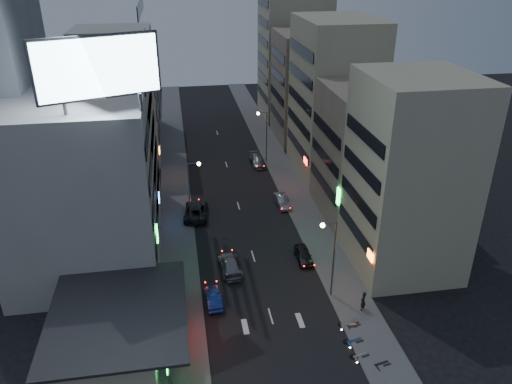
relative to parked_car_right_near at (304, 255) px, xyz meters
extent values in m
plane|color=black|center=(-5.21, -12.35, -0.66)|extent=(180.00, 180.00, 0.00)
cube|color=#4C4C4F|center=(-13.21, 17.65, -0.60)|extent=(4.00, 120.00, 0.12)
cube|color=#4C4C4F|center=(2.79, 17.65, -0.60)|extent=(4.00, 120.00, 0.12)
cube|color=#ABA686|center=(-19.21, -10.35, 1.14)|extent=(8.00, 12.00, 3.60)
cube|color=black|center=(-18.21, -10.35, 3.09)|extent=(11.00, 13.00, 0.25)
cube|color=black|center=(-14.11, -10.35, 2.44)|extent=(0.12, 4.00, 0.90)
cube|color=#FF1E14|center=(-14.03, -10.35, 2.44)|extent=(0.04, 3.70, 0.70)
cube|color=#A3A39E|center=(-22.21, 7.65, 8.34)|extent=(14.00, 24.00, 18.00)
cube|color=#ABA686|center=(9.79, -1.85, 9.34)|extent=(10.00, 11.00, 20.00)
cube|color=gray|center=(10.29, 9.65, 7.34)|extent=(11.00, 12.00, 16.00)
cube|color=#ABA686|center=(9.79, 22.65, 10.34)|extent=(10.00, 14.00, 22.00)
cube|color=#A3A39E|center=(-20.71, 32.65, 9.34)|extent=(11.00, 10.00, 20.00)
cube|color=gray|center=(-21.21, 45.65, 6.84)|extent=(12.00, 10.00, 15.00)
cube|color=gray|center=(10.29, 37.65, 8.34)|extent=(11.00, 12.00, 18.00)
cube|color=#ABA686|center=(10.79, 51.65, 11.34)|extent=(12.00, 12.00, 24.00)
cylinder|color=#595B60|center=(-21.21, -2.35, 18.09)|extent=(0.30, 0.30, 1.50)
cylinder|color=#595B60|center=(-15.21, -2.35, 18.09)|extent=(0.30, 0.30, 1.50)
cube|color=black|center=(-18.21, -2.35, 21.04)|extent=(9.52, 3.75, 5.00)
cube|color=#BFEAFF|center=(-18.13, -2.55, 21.04)|extent=(9.04, 3.34, 4.60)
cylinder|color=#595B60|center=(1.09, -6.35, 3.46)|extent=(0.16, 0.16, 8.00)
cylinder|color=#595B60|center=(0.39, -6.35, 7.36)|extent=(1.40, 0.10, 0.10)
sphere|color=#FFD88C|center=(-0.21, -6.35, 7.26)|extent=(0.44, 0.44, 0.44)
cylinder|color=#595B60|center=(-11.51, 9.65, 3.46)|extent=(0.16, 0.16, 8.00)
cylinder|color=#595B60|center=(-10.81, 9.65, 7.36)|extent=(1.40, 0.10, 0.10)
sphere|color=#FFD88C|center=(-10.21, 9.65, 7.26)|extent=(0.44, 0.44, 0.44)
cylinder|color=#595B60|center=(1.09, 27.65, 3.46)|extent=(0.16, 0.16, 8.00)
cylinder|color=#595B60|center=(0.39, 27.65, 7.36)|extent=(1.40, 0.10, 0.10)
sphere|color=#FFD88C|center=(-0.21, 27.65, 7.26)|extent=(0.44, 0.44, 0.44)
imported|color=#222326|center=(0.00, 0.00, 0.00)|extent=(1.63, 3.89, 1.32)
imported|color=#ADAFB5|center=(0.39, 12.78, 0.03)|extent=(1.74, 4.25, 1.37)
imported|color=#232428|center=(-10.81, 11.74, 0.17)|extent=(3.35, 6.19, 1.65)
imported|color=gray|center=(-0.46, 26.72, 0.07)|extent=(2.12, 5.06, 1.46)
imported|color=navy|center=(-10.21, -5.63, -0.02)|extent=(1.58, 3.95, 1.28)
imported|color=gray|center=(-8.01, -0.60, 0.07)|extent=(2.27, 5.09, 1.45)
imported|color=black|center=(3.29, -8.96, 0.44)|extent=(0.84, 0.82, 1.95)
camera|label=1|loc=(-12.43, -43.45, 29.47)|focal=35.00mm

